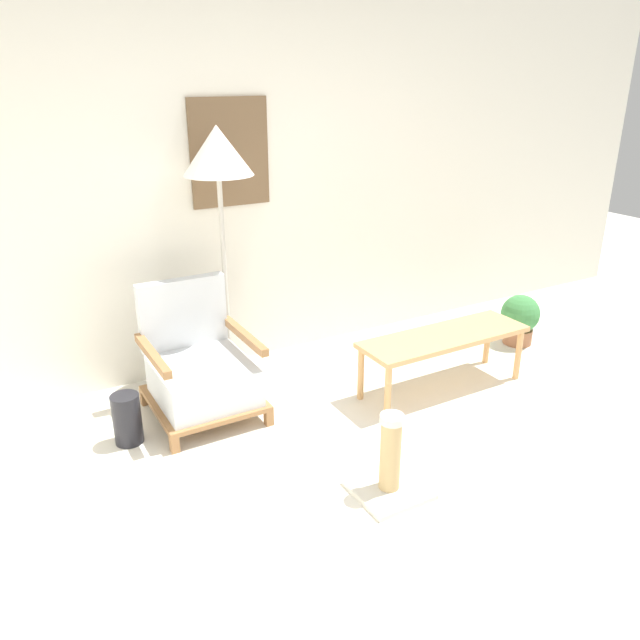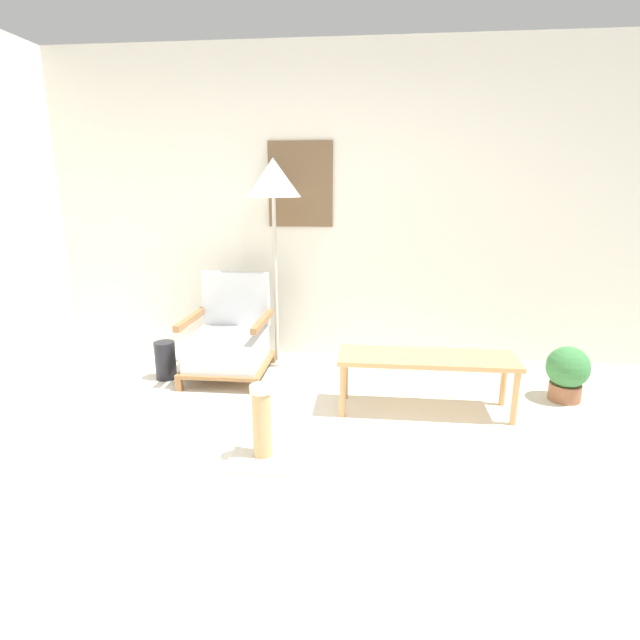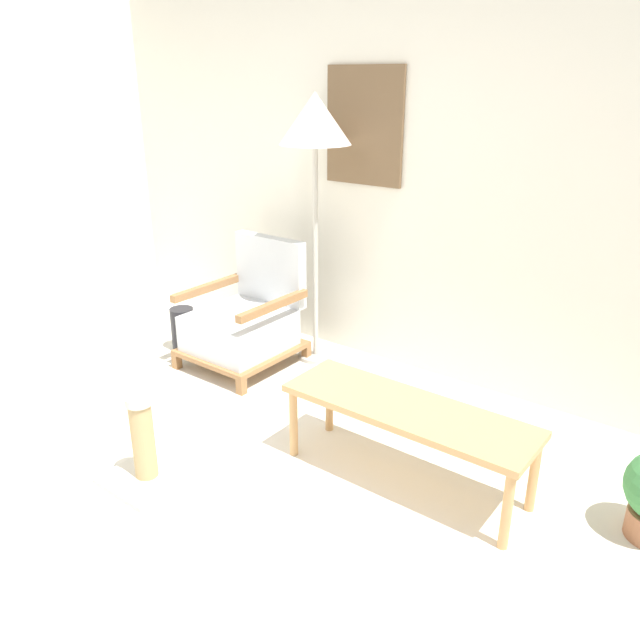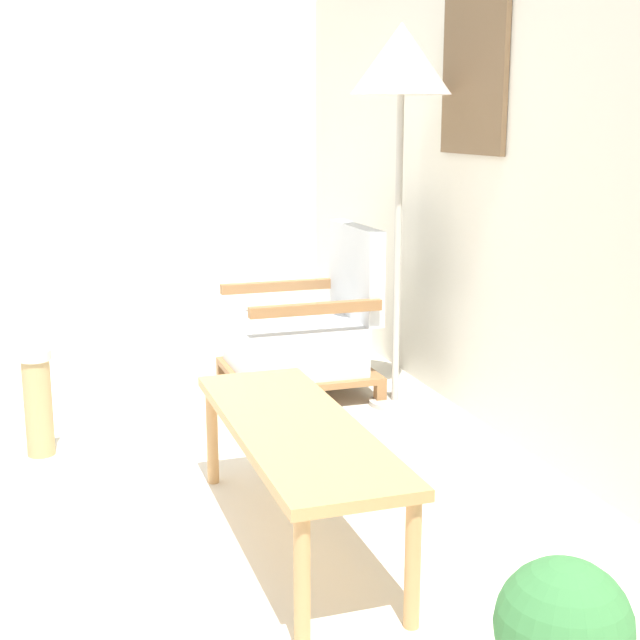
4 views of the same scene
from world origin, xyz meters
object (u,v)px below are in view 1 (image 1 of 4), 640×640
Objects in this scene: floor_lamp at (218,159)px; vase at (127,419)px; coffee_table at (444,341)px; potted_plant at (520,318)px; scratching_post at (390,468)px; armchair at (200,370)px.

floor_lamp is 5.63× the size of vase.
coffee_table is 3.90× the size of vase.
potted_plant is 2.30m from scratching_post.
scratching_post is at bearing -66.37° from armchair.
potted_plant reaches higher than vase.
vase is 0.76× the size of potted_plant.
armchair is 0.54m from vase.
coffee_table is (1.55, -0.52, 0.06)m from armchair.
floor_lamp reaches higher than coffee_table.
potted_plant is at bearing 15.75° from coffee_table.
coffee_table is at bearing -10.87° from vase.
armchair reaches higher than potted_plant.
coffee_table is 2.97× the size of potted_plant.
armchair is at bearing 113.63° from scratching_post.
coffee_table and potted_plant have the same top height.
potted_plant is at bearing -4.87° from armchair.
armchair is 1.33m from floor_lamp.
coffee_table is at bearing -164.25° from potted_plant.
coffee_table is at bearing -18.47° from armchair.
vase is at bearing 169.13° from coffee_table.
armchair reaches higher than coffee_table.
scratching_post reaches higher than potted_plant.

